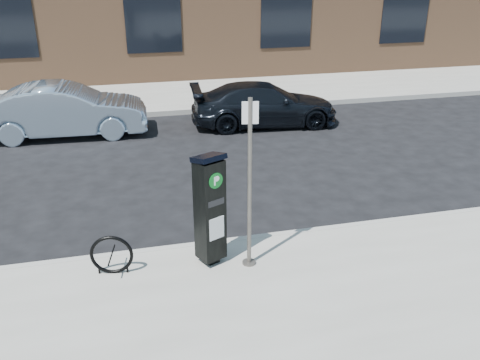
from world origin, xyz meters
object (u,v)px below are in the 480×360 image
object	(u,v)px
parking_kiosk	(210,208)
bike_rack	(112,255)
car_dark	(264,104)
car_silver	(65,110)
sign_pole	(250,187)

from	to	relation	value
parking_kiosk	bike_rack	world-z (taller)	parking_kiosk
bike_rack	car_dark	bearing A→B (deg)	68.20
car_silver	car_dark	world-z (taller)	car_silver
car_dark	parking_kiosk	bearing A→B (deg)	162.41
car_silver	sign_pole	bearing A→B (deg)	-154.79
parking_kiosk	sign_pole	world-z (taller)	sign_pole
parking_kiosk	car_silver	bearing A→B (deg)	84.28
bike_rack	car_silver	size ratio (longest dim) A/B	0.15
sign_pole	car_dark	distance (m)	7.59
parking_kiosk	bike_rack	bearing A→B (deg)	153.53
parking_kiosk	car_dark	distance (m)	7.57
parking_kiosk	bike_rack	xyz separation A→B (m)	(-1.45, 0.04, -0.60)
car_silver	car_dark	bearing A→B (deg)	-90.48
parking_kiosk	bike_rack	distance (m)	1.57
bike_rack	car_silver	xyz separation A→B (m)	(-1.08, 7.26, 0.24)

